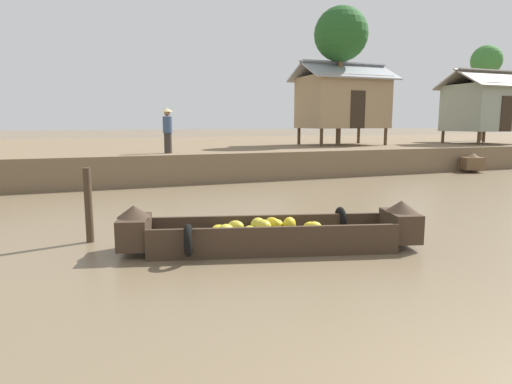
# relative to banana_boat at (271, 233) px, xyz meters

# --- Properties ---
(ground_plane) EXTENTS (300.00, 300.00, 0.00)m
(ground_plane) POSITION_rel_banana_boat_xyz_m (0.09, 4.71, -0.29)
(ground_plane) COLOR #726047
(riverbank_strip) EXTENTS (160.00, 20.00, 1.08)m
(riverbank_strip) POSITION_rel_banana_boat_xyz_m (0.09, 18.60, 0.25)
(riverbank_strip) COLOR #756047
(riverbank_strip) RESTS_ON ground
(banana_boat) EXTENTS (5.19, 2.22, 0.82)m
(banana_boat) POSITION_rel_banana_boat_xyz_m (0.00, 0.00, 0.00)
(banana_boat) COLOR #3D2D21
(banana_boat) RESTS_ON ground
(fishing_skiff_distant) EXTENTS (2.19, 4.64, 0.88)m
(fishing_skiff_distant) POSITION_rel_banana_boat_xyz_m (13.92, 9.97, 0.03)
(fishing_skiff_distant) COLOR brown
(fishing_skiff_distant) RESTS_ON ground
(stilt_house_mid_left) EXTENTS (4.80, 3.26, 4.15)m
(stilt_house_mid_left) POSITION_rel_banana_boat_xyz_m (9.54, 12.99, 3.00)
(stilt_house_mid_left) COLOR #4C3826
(stilt_house_mid_left) RESTS_ON riverbank_strip
(stilt_house_mid_right) EXTENTS (4.18, 3.32, 3.95)m
(stilt_house_mid_right) POSITION_rel_banana_boat_xyz_m (17.44, 11.39, 2.78)
(stilt_house_mid_right) COLOR #4C3826
(stilt_house_mid_right) RESTS_ON riverbank_strip
(palm_tree_mid) EXTENTS (1.88, 1.88, 5.95)m
(palm_tree_mid) POSITION_rel_banana_boat_xyz_m (20.99, 14.65, 5.70)
(palm_tree_mid) COLOR brown
(palm_tree_mid) RESTS_ON riverbank_strip
(palm_tree_far) EXTENTS (2.63, 2.63, 6.72)m
(palm_tree_far) POSITION_rel_banana_boat_xyz_m (9.09, 12.58, 6.15)
(palm_tree_far) COLOR brown
(palm_tree_far) RESTS_ON riverbank_strip
(vendor_person) EXTENTS (0.44, 0.44, 1.66)m
(vendor_person) POSITION_rel_banana_boat_xyz_m (0.00, 9.68, 1.72)
(vendor_person) COLOR #332D28
(vendor_person) RESTS_ON riverbank_strip
(mooring_post) EXTENTS (0.14, 0.14, 1.38)m
(mooring_post) POSITION_rel_banana_boat_xyz_m (-2.93, 1.67, 0.40)
(mooring_post) COLOR #423323
(mooring_post) RESTS_ON ground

